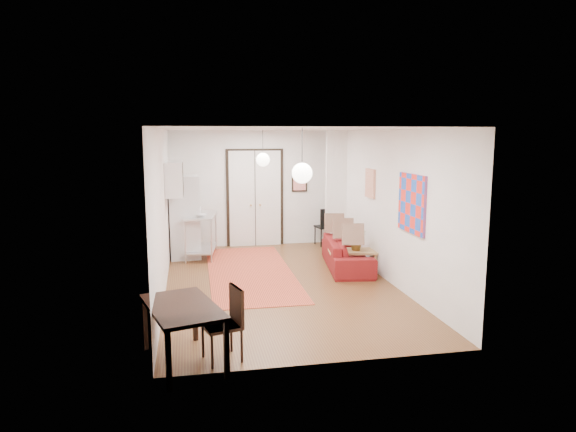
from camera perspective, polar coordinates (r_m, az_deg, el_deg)
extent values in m
plane|color=brown|center=(9.85, -1.03, -7.50)|extent=(7.00, 7.00, 0.00)
cube|color=silver|center=(9.44, -1.08, 9.62)|extent=(4.20, 7.00, 0.02)
cube|color=white|center=(12.97, -3.72, 3.05)|extent=(4.20, 0.02, 2.90)
cube|color=white|center=(6.17, 4.57, -3.71)|extent=(4.20, 0.02, 2.90)
cube|color=white|center=(9.41, -13.75, 0.50)|extent=(0.02, 7.00, 2.90)
cube|color=white|center=(10.11, 10.76, 1.19)|extent=(0.02, 7.00, 2.90)
cube|color=white|center=(12.96, -3.68, 1.93)|extent=(1.44, 0.06, 2.50)
cube|color=white|center=(12.42, 5.35, 2.76)|extent=(0.50, 0.10, 2.90)
cube|color=white|center=(10.84, -12.53, 4.05)|extent=(0.35, 1.00, 0.70)
cube|color=red|center=(8.93, 13.60, 1.36)|extent=(0.05, 1.00, 1.00)
cube|color=#F8EBCE|center=(10.80, 9.13, 3.60)|extent=(0.05, 0.50, 0.60)
cube|color=red|center=(13.12, 1.29, 3.80)|extent=(0.40, 0.03, 0.50)
cube|color=brown|center=(11.34, -13.23, 4.50)|extent=(0.03, 0.44, 0.54)
sphere|color=white|center=(11.43, -2.80, 6.27)|extent=(0.30, 0.30, 0.30)
cylinder|color=black|center=(11.41, -2.82, 8.27)|extent=(0.01, 0.01, 0.50)
sphere|color=white|center=(7.50, 1.57, 4.78)|extent=(0.30, 0.30, 0.30)
cylinder|color=black|center=(7.48, 1.59, 7.84)|extent=(0.01, 0.01, 0.50)
cube|color=#C94D32|center=(10.65, -4.23, -6.21)|extent=(1.73, 4.51, 0.01)
imported|color=maroon|center=(10.95, 6.60, -4.18)|extent=(2.21, 1.11, 0.62)
cube|color=#A6814E|center=(10.72, 7.18, -3.90)|extent=(1.06, 0.70, 0.04)
cube|color=#A6814E|center=(10.44, 5.25, -5.45)|extent=(0.06, 0.06, 0.39)
cube|color=#A6814E|center=(10.71, 9.74, -5.17)|extent=(0.06, 0.06, 0.39)
cube|color=#A6814E|center=(10.85, 4.61, -4.89)|extent=(0.06, 0.06, 0.39)
cube|color=#A6814E|center=(11.11, 8.95, -4.64)|extent=(0.06, 0.06, 0.39)
imported|color=#3C6D31|center=(10.70, 7.66, -2.66)|extent=(0.43, 0.39, 0.42)
cube|color=silver|center=(11.90, -9.67, 0.06)|extent=(0.82, 1.37, 0.04)
cube|color=silver|center=(12.04, -9.57, -3.58)|extent=(0.78, 1.33, 0.03)
cylinder|color=silver|center=(11.39, -10.96, -2.86)|extent=(0.04, 0.04, 0.97)
cylinder|color=silver|center=(11.40, -8.11, -2.77)|extent=(0.04, 0.04, 0.97)
cylinder|color=silver|center=(12.58, -10.97, -1.73)|extent=(0.04, 0.04, 0.97)
cylinder|color=silver|center=(12.59, -8.39, -1.65)|extent=(0.04, 0.04, 0.97)
imported|color=silver|center=(11.59, -9.64, 0.08)|extent=(0.30, 0.30, 0.06)
imported|color=teal|center=(12.13, -9.95, 0.82)|extent=(0.12, 0.12, 0.21)
cube|color=silver|center=(11.88, -11.43, -0.14)|extent=(0.70, 0.70, 1.88)
cube|color=black|center=(6.49, -11.67, -9.89)|extent=(1.11, 1.51, 0.05)
cube|color=black|center=(6.07, -14.92, -15.24)|extent=(0.07, 0.07, 0.69)
cube|color=black|center=(6.05, -8.31, -15.07)|extent=(0.07, 0.07, 0.69)
cube|color=black|center=(7.22, -14.25, -11.17)|extent=(0.07, 0.07, 0.69)
cube|color=black|center=(7.21, -8.79, -11.02)|extent=(0.07, 0.07, 0.69)
cube|color=#341C10|center=(6.60, -7.38, -12.05)|extent=(0.54, 0.53, 0.04)
cube|color=#341C10|center=(6.70, -7.53, -9.42)|extent=(0.15, 0.42, 0.46)
cylinder|color=#341C10|center=(6.50, -8.88, -14.54)|extent=(0.03, 0.03, 0.44)
cylinder|color=#341C10|center=(6.52, -5.58, -14.39)|extent=(0.03, 0.03, 0.44)
cylinder|color=#341C10|center=(6.85, -9.00, -13.26)|extent=(0.03, 0.03, 0.44)
cylinder|color=#341C10|center=(6.87, -5.89, -13.13)|extent=(0.03, 0.03, 0.44)
cube|color=#341C10|center=(6.60, -7.38, -12.05)|extent=(0.54, 0.53, 0.04)
cube|color=#341C10|center=(6.70, -7.53, -9.42)|extent=(0.15, 0.42, 0.46)
cylinder|color=#341C10|center=(6.50, -8.88, -14.54)|extent=(0.03, 0.03, 0.44)
cylinder|color=#341C10|center=(6.52, -5.58, -14.39)|extent=(0.03, 0.03, 0.44)
cylinder|color=#341C10|center=(6.85, -9.00, -13.26)|extent=(0.03, 0.03, 0.44)
cylinder|color=#341C10|center=(6.87, -5.89, -13.13)|extent=(0.03, 0.03, 0.44)
cube|color=black|center=(13.11, 4.13, -1.20)|extent=(0.51, 0.51, 0.04)
cube|color=black|center=(13.25, 3.92, 0.04)|extent=(0.44, 0.11, 0.47)
cylinder|color=black|center=(12.92, 3.52, -2.41)|extent=(0.03, 0.03, 0.47)
cylinder|color=black|center=(13.02, 5.15, -2.34)|extent=(0.03, 0.03, 0.47)
cylinder|color=black|center=(13.28, 3.11, -2.09)|extent=(0.03, 0.03, 0.47)
cylinder|color=black|center=(13.38, 4.70, -2.03)|extent=(0.03, 0.03, 0.47)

